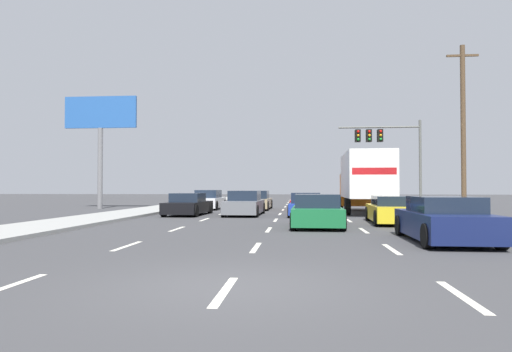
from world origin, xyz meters
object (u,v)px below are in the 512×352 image
car_black (188,205)px  box_truck (365,179)px  car_red (304,202)px  car_blue (306,206)px  traffic_signal_mast (382,142)px  utility_pole_mid (463,127)px  car_navy (444,221)px  car_white (209,201)px  car_tan (257,201)px  car_gray (245,204)px  car_yellow (392,210)px  roadside_billboard (101,125)px  car_green (317,212)px

car_black → box_truck: (10.06, 2.88, 1.50)m
car_red → car_blue: car_blue is taller
traffic_signal_mast → utility_pole_mid: utility_pole_mid is taller
car_navy → car_white: bearing=119.4°
car_red → car_navy: (3.74, -17.74, 0.05)m
car_tan → box_truck: (6.80, -3.84, 1.46)m
car_gray → car_navy: bearing=-59.1°
car_tan → car_yellow: car_tan is taller
car_black → car_navy: bearing=-48.9°
car_red → traffic_signal_mast: bearing=39.0°
car_black → car_gray: bearing=2.9°
car_tan → roadside_billboard: 12.73m
car_blue → car_tan: bearing=114.7°
car_green → car_yellow: size_ratio=0.95×
car_green → car_yellow: 3.87m
car_green → roadside_billboard: 21.43m
car_white → car_green: 15.61m
car_blue → box_truck: bearing=42.1°
car_green → traffic_signal_mast: 19.45m
car_gray → car_green: (3.70, -7.32, -0.02)m
traffic_signal_mast → car_tan: bearing=-155.7°
car_black → car_gray: (3.14, 0.16, 0.06)m
car_red → car_navy: 18.13m
roadside_billboard → car_gray: bearing=-31.2°
car_tan → traffic_signal_mast: size_ratio=0.69×
car_black → car_tan: car_tan is taller
car_red → utility_pole_mid: 10.79m
car_red → traffic_signal_mast: traffic_signal_mast is taller
car_white → car_tan: 3.44m
car_red → car_yellow: car_yellow is taller
car_white → car_yellow: size_ratio=0.93×
car_blue → car_red: bearing=90.0°
car_tan → car_green: bearing=-75.5°
box_truck → traffic_signal_mast: 8.91m
car_gray → car_white: bearing=116.6°
car_white → traffic_signal_mast: traffic_signal_mast is taller
car_black → car_yellow: 11.32m
traffic_signal_mast → car_white: bearing=-162.1°
box_truck → utility_pole_mid: size_ratio=0.91×
car_green → box_truck: 10.65m
box_truck → car_navy: bearing=-89.3°
car_black → utility_pole_mid: bearing=8.6°
car_gray → car_yellow: 8.72m
box_truck → traffic_signal_mast: bearing=72.9°
box_truck → utility_pole_mid: (5.55, -0.52, 2.99)m
box_truck → traffic_signal_mast: (2.47, 8.02, 3.01)m
car_white → car_navy: car_white is taller
traffic_signal_mast → car_yellow: bearing=-98.6°
car_navy → utility_pole_mid: bearing=69.2°
car_black → car_blue: 6.51m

